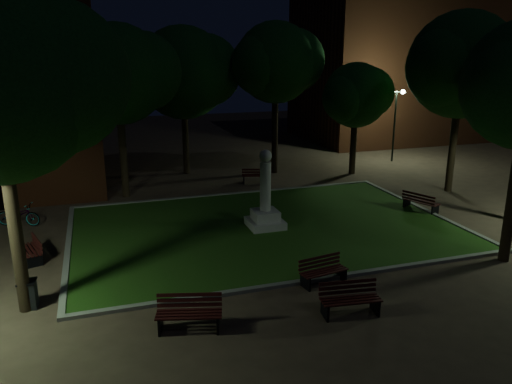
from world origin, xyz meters
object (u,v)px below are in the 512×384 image
at_px(bench_near_left, 323,271).
at_px(bench_west_near, 189,314).
at_px(monument, 265,206).
at_px(bicycle, 18,215).
at_px(bench_far_side, 257,176).
at_px(bench_right_side, 420,203).
at_px(bench_near_right, 350,300).
at_px(bench_left_side, 32,250).
at_px(trash_bin, 28,294).

distance_m(bench_near_left, bench_west_near, 4.66).
bearing_deg(monument, bench_near_left, -89.10).
bearing_deg(bicycle, bench_far_side, -51.57).
bearing_deg(bench_right_side, monument, 66.22).
distance_m(bench_west_near, bench_far_side, 14.88).
height_order(monument, bench_near_right, monument).
height_order(bench_left_side, bicycle, bicycle).
distance_m(trash_bin, bicycle, 7.65).
xyz_separation_m(bench_near_left, trash_bin, (-8.56, 1.15, 0.02)).
relative_size(monument, bench_near_left, 1.99).
height_order(bench_near_left, bench_near_right, bench_near_right).
bearing_deg(monument, bicycle, 160.16).
bearing_deg(bench_near_left, bicycle, 128.37).
bearing_deg(bench_near_left, bench_near_right, -102.68).
distance_m(bench_near_right, bench_left_side, 10.95).
xyz_separation_m(monument, bench_left_side, (-8.71, -0.54, -0.58)).
relative_size(bench_near_right, trash_bin, 2.08).
height_order(trash_bin, bicycle, bicycle).
height_order(bench_right_side, bicycle, bicycle).
xyz_separation_m(bench_near_left, bench_right_side, (7.28, 5.20, 0.02)).
xyz_separation_m(bench_right_side, bench_far_side, (-5.48, 6.95, -0.01)).
distance_m(bench_near_left, trash_bin, 8.63).
relative_size(bench_far_side, trash_bin, 2.04).
height_order(bench_far_side, bicycle, bicycle).
xyz_separation_m(bench_right_side, trash_bin, (-15.84, -4.04, 0.00)).
height_order(bench_west_near, bench_far_side, bench_west_near).
height_order(bench_left_side, bench_right_side, bench_right_side).
bearing_deg(bench_west_near, bench_right_side, 44.39).
bearing_deg(bench_near_right, bench_far_side, 89.45).
height_order(bench_near_right, bicycle, bicycle).
height_order(bench_near_right, trash_bin, bench_near_right).
relative_size(monument, bench_left_side, 2.08).
relative_size(monument, bench_right_side, 1.87).
distance_m(bench_right_side, trash_bin, 16.34).
bearing_deg(bench_near_right, bench_left_side, 149.67).
xyz_separation_m(bench_right_side, bicycle, (-16.97, 3.53, 0.06)).
relative_size(bench_near_left, trash_bin, 1.94).
bearing_deg(bench_far_side, bench_west_near, 82.05).
bearing_deg(bench_near_left, bench_west_near, -172.64).
relative_size(bench_near_right, bench_west_near, 0.96).
bearing_deg(bench_west_near, monument, 71.75).
distance_m(bench_far_side, bicycle, 11.99).
height_order(bench_near_left, bicycle, bicycle).
relative_size(monument, bench_near_right, 1.86).
xyz_separation_m(monument, bench_far_side, (1.88, 6.89, -0.54)).
xyz_separation_m(monument, bench_west_near, (-4.37, -6.62, -0.52)).
relative_size(bench_near_left, bench_left_side, 1.04).
bearing_deg(bench_west_near, trash_bin, 163.69).
xyz_separation_m(bench_left_side, bench_far_side, (10.59, 7.43, 0.04)).
relative_size(bench_west_near, bench_far_side, 1.06).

